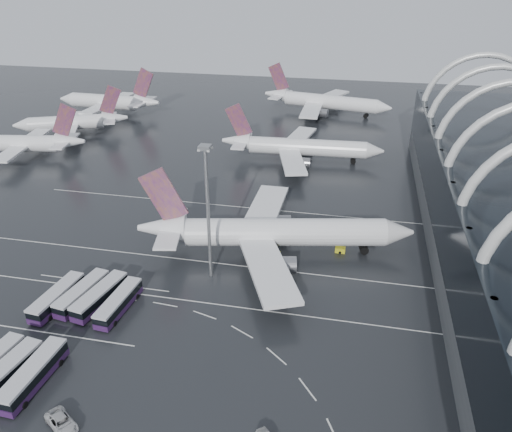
% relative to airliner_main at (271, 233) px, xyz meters
% --- Properties ---
extents(ground, '(420.00, 420.00, 0.00)m').
position_rel_airliner_main_xyz_m(ground, '(-6.83, -18.59, -5.09)').
color(ground, black).
rests_on(ground, ground).
extents(lane_marking_near, '(120.00, 0.25, 0.01)m').
position_rel_airliner_main_xyz_m(lane_marking_near, '(-6.83, -20.59, -5.09)').
color(lane_marking_near, silver).
rests_on(lane_marking_near, ground).
extents(lane_marking_mid, '(120.00, 0.25, 0.01)m').
position_rel_airliner_main_xyz_m(lane_marking_mid, '(-6.83, -6.59, -5.09)').
color(lane_marking_mid, silver).
rests_on(lane_marking_mid, ground).
extents(lane_marking_far, '(120.00, 0.25, 0.01)m').
position_rel_airliner_main_xyz_m(lane_marking_far, '(-6.83, 21.41, -5.09)').
color(lane_marking_far, silver).
rests_on(lane_marking_far, ground).
extents(bus_bay_line_south, '(28.00, 0.25, 0.01)m').
position_rel_airliner_main_xyz_m(bus_bay_line_south, '(-30.83, -34.59, -5.09)').
color(bus_bay_line_south, silver).
rests_on(bus_bay_line_south, ground).
extents(bus_bay_line_north, '(28.00, 0.25, 0.01)m').
position_rel_airliner_main_xyz_m(bus_bay_line_north, '(-30.83, -18.59, -5.09)').
color(bus_bay_line_north, silver).
rests_on(bus_bay_line_north, ground).
extents(airliner_main, '(59.71, 51.53, 20.33)m').
position_rel_airliner_main_xyz_m(airliner_main, '(0.00, 0.00, 0.00)').
color(airliner_main, white).
rests_on(airliner_main, ground).
extents(airliner_gate_b, '(52.17, 46.92, 18.13)m').
position_rel_airliner_main_xyz_m(airliner_gate_b, '(-2.03, 59.24, -0.55)').
color(airliner_gate_b, white).
rests_on(airliner_gate_b, ground).
extents(airliner_gate_c, '(55.53, 50.38, 19.87)m').
position_rel_airliner_main_xyz_m(airliner_gate_c, '(0.51, 118.85, -0.12)').
color(airliner_gate_c, white).
rests_on(airliner_gate_c, ground).
extents(jet_remote_west, '(41.85, 33.85, 18.22)m').
position_rel_airliner_main_xyz_m(jet_remote_west, '(-90.48, 43.79, -0.39)').
color(jet_remote_west, white).
rests_on(jet_remote_west, ground).
extents(jet_remote_mid, '(39.64, 32.34, 17.95)m').
position_rel_airliner_main_xyz_m(jet_remote_mid, '(-87.83, 69.35, -0.46)').
color(jet_remote_mid, white).
rests_on(jet_remote_mid, ground).
extents(jet_remote_far, '(46.21, 37.18, 20.18)m').
position_rel_airliner_main_xyz_m(jet_remote_far, '(-87.61, 98.75, 0.12)').
color(jet_remote_far, white).
rests_on(jet_remote_far, ground).
extents(bus_row_near_a, '(4.23, 13.66, 3.31)m').
position_rel_airliner_main_xyz_m(bus_row_near_a, '(-35.56, -27.10, -3.27)').
color(bus_row_near_a, '#301543').
rests_on(bus_row_near_a, ground).
extents(bus_row_near_b, '(4.95, 13.54, 3.26)m').
position_rel_airliner_main_xyz_m(bus_row_near_b, '(-31.66, -24.93, -3.30)').
color(bus_row_near_b, '#301543').
rests_on(bus_row_near_b, ground).
extents(bus_row_near_c, '(5.35, 13.89, 3.34)m').
position_rel_airliner_main_xyz_m(bus_row_near_c, '(-27.93, -25.07, -3.26)').
color(bus_row_near_c, '#301543').
rests_on(bus_row_near_c, ground).
extents(bus_row_near_d, '(3.79, 13.20, 3.21)m').
position_rel_airliner_main_xyz_m(bus_row_near_d, '(-23.59, -26.16, -3.33)').
color(bus_row_near_d, '#301543').
rests_on(bus_row_near_d, ground).
extents(bus_row_far_b, '(4.78, 13.80, 3.33)m').
position_rel_airliner_main_xyz_m(bus_row_far_b, '(-32.36, -46.39, -3.26)').
color(bus_row_far_b, '#301543').
rests_on(bus_row_far_b, ground).
extents(bus_row_far_c, '(3.71, 13.88, 3.39)m').
position_rel_airliner_main_xyz_m(bus_row_far_c, '(-28.09, -45.57, -3.23)').
color(bus_row_far_c, '#301543').
rests_on(bus_row_far_c, ground).
extents(van_curve_a, '(6.52, 5.61, 1.67)m').
position_rel_airliner_main_xyz_m(van_curve_a, '(-19.68, -51.92, -4.26)').
color(van_curve_a, '#BEBEBE').
rests_on(van_curve_a, ground).
extents(floodlight_mast, '(2.15, 2.15, 28.09)m').
position_rel_airliner_main_xyz_m(floodlight_mast, '(-10.39, -11.45, 12.58)').
color(floodlight_mast, gray).
rests_on(floodlight_mast, ground).
extents(gse_cart_belly_a, '(2.22, 1.31, 1.21)m').
position_rel_airliner_main_xyz_m(gse_cart_belly_a, '(15.00, 3.59, -4.49)').
color(gse_cart_belly_a, gold).
rests_on(gse_cart_belly_a, ground).
extents(gse_cart_belly_b, '(2.47, 1.46, 1.35)m').
position_rel_airliner_main_xyz_m(gse_cart_belly_b, '(21.33, 10.88, -4.42)').
color(gse_cart_belly_b, slate).
rests_on(gse_cart_belly_b, ground).
extents(gse_cart_belly_c, '(1.87, 1.11, 1.02)m').
position_rel_airliner_main_xyz_m(gse_cart_belly_c, '(1.35, -1.07, -4.58)').
color(gse_cart_belly_c, gold).
rests_on(gse_cart_belly_c, ground).
extents(gse_cart_belly_d, '(1.87, 1.11, 1.02)m').
position_rel_airliner_main_xyz_m(gse_cart_belly_d, '(21.91, 9.06, -4.58)').
color(gse_cart_belly_d, slate).
rests_on(gse_cart_belly_d, ground).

